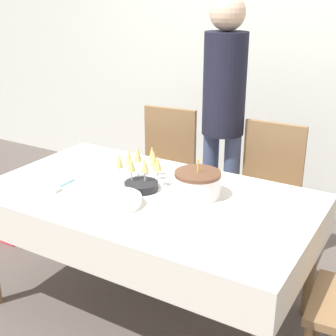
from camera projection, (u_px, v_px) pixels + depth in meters
The scene contains 14 objects.
ground_plane at pixel (149, 306), 2.74m from camera, with size 12.00×12.00×0.00m, color #564C47.
wall_back at pixel (272, 41), 3.73m from camera, with size 8.00×0.05×2.70m.
dining_table at pixel (148, 211), 2.51m from camera, with size 1.75×1.00×0.72m.
dining_chair_far_left at pixel (164, 169), 3.40m from camera, with size 0.46×0.46×0.94m.
dining_chair_far_right at pixel (266, 191), 3.03m from camera, with size 0.44×0.44×0.94m.
birthday_cake at pixel (198, 184), 2.43m from camera, with size 0.24×0.24×0.21m.
champagne_tray at pixel (141, 167), 2.59m from camera, with size 0.32×0.32×0.18m.
plate_stack_main at pixel (117, 201), 2.34m from camera, with size 0.24×0.24×0.05m.
plate_stack_dessert at pixel (141, 186), 2.52m from camera, with size 0.18×0.18×0.04m.
cake_knife at pixel (172, 212), 2.26m from camera, with size 0.29×0.10×0.00m.
fork_pile at pixel (46, 188), 2.52m from camera, with size 0.17×0.07×0.02m.
napkin_pile at pixel (55, 181), 2.62m from camera, with size 0.15×0.15×0.01m.
person_standing at pixel (224, 102), 3.06m from camera, with size 0.28×0.28×1.72m.
gift_bag at pixel (6, 219), 3.42m from camera, with size 0.24×0.14×0.33m.
Camera 1 is at (1.25, -1.89, 1.74)m, focal length 50.00 mm.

